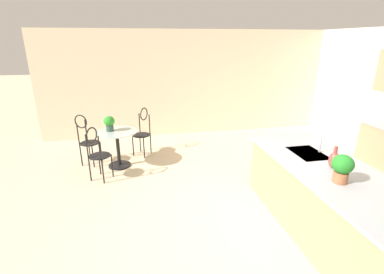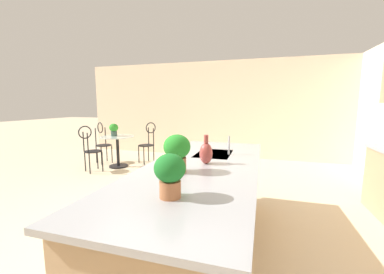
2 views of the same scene
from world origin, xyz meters
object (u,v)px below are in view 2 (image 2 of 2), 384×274
(chair_by_island, at_px, (102,141))
(potted_plant_counter_near, at_px, (177,151))
(chair_toward_desk, at_px, (90,147))
(bistro_table, at_px, (118,148))
(potted_plant_counter_far, at_px, (170,173))
(vase_on_counter, at_px, (206,153))
(chair_near_window, at_px, (148,141))
(potted_plant_on_table, at_px, (114,129))

(chair_by_island, bearing_deg, potted_plant_counter_near, 45.14)
(chair_toward_desk, bearing_deg, bistro_table, 150.27)
(bistro_table, height_order, potted_plant_counter_near, potted_plant_counter_near)
(chair_by_island, xyz_separation_m, potted_plant_counter_far, (3.77, 3.39, 0.51))
(vase_on_counter, bearing_deg, chair_by_island, -130.07)
(chair_by_island, height_order, potted_plant_counter_near, potted_plant_counter_near)
(chair_near_window, relative_size, potted_plant_on_table, 3.48)
(chair_near_window, distance_m, potted_plant_on_table, 0.89)
(chair_near_window, relative_size, potted_plant_counter_near, 3.16)
(bistro_table, distance_m, potted_plant_on_table, 0.49)
(bistro_table, distance_m, chair_toward_desk, 0.66)
(chair_toward_desk, relative_size, potted_plant_counter_near, 3.16)
(bistro_table, distance_m, chair_by_island, 0.68)
(potted_plant_counter_near, bearing_deg, chair_by_island, -134.86)
(potted_plant_on_table, distance_m, vase_on_counter, 3.96)
(potted_plant_on_table, relative_size, potted_plant_counter_far, 1.06)
(potted_plant_on_table, xyz_separation_m, potted_plant_counter_near, (3.02, 2.75, 0.20))
(potted_plant_counter_far, relative_size, potted_plant_counter_near, 0.86)
(potted_plant_counter_far, distance_m, potted_plant_counter_near, 0.57)
(potted_plant_on_table, bearing_deg, potted_plant_counter_far, 39.06)
(potted_plant_counter_far, xyz_separation_m, vase_on_counter, (-0.90, 0.02, -0.05))
(bistro_table, distance_m, potted_plant_counter_near, 4.01)
(bistro_table, height_order, potted_plant_on_table, potted_plant_on_table)
(chair_near_window, bearing_deg, potted_plant_on_table, -50.78)
(potted_plant_counter_near, bearing_deg, chair_near_window, -149.26)
(bistro_table, xyz_separation_m, chair_toward_desk, (0.56, -0.32, 0.13))
(bistro_table, bearing_deg, chair_toward_desk, -29.73)
(chair_by_island, distance_m, chair_toward_desk, 0.86)
(chair_toward_desk, height_order, potted_plant_counter_far, potted_plant_counter_far)
(chair_toward_desk, height_order, potted_plant_on_table, chair_toward_desk)
(chair_near_window, xyz_separation_m, chair_toward_desk, (1.14, -0.83, 0.00))
(potted_plant_on_table, height_order, potted_plant_counter_far, potted_plant_counter_far)
(bistro_table, bearing_deg, chair_near_window, 138.60)
(bistro_table, height_order, potted_plant_counter_far, potted_plant_counter_far)
(chair_by_island, bearing_deg, potted_plant_on_table, 68.48)
(potted_plant_counter_far, height_order, potted_plant_counter_near, potted_plant_counter_near)
(potted_plant_on_table, bearing_deg, potted_plant_counter_near, 42.23)
(chair_near_window, relative_size, vase_on_counter, 3.62)
(chair_toward_desk, xyz_separation_m, potted_plant_on_table, (-0.62, 0.19, 0.34))
(bistro_table, relative_size, chair_by_island, 0.77)
(bistro_table, relative_size, potted_plant_on_table, 2.67)
(bistro_table, bearing_deg, potted_plant_counter_near, 41.43)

